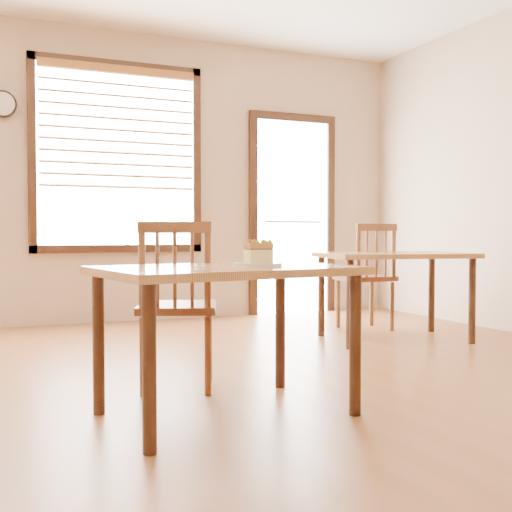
{
  "coord_description": "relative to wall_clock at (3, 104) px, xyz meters",
  "views": [
    {
      "loc": [
        -1.02,
        -2.65,
        0.91
      ],
      "look_at": [
        0.25,
        0.29,
        0.8
      ],
      "focal_mm": 45.0,
      "sensor_mm": 36.0,
      "label": 1
    }
  ],
  "objects": [
    {
      "name": "cafe_table_main",
      "position": [
        0.92,
        -3.6,
        -1.5
      ],
      "size": [
        1.34,
        0.99,
        0.75
      ],
      "rotation": [
        0.0,
        0.0,
        0.14
      ],
      "color": "#BB8348",
      "rests_on": "ground"
    },
    {
      "name": "window_right",
      "position": [
        1.1,
        0.01,
        -0.34
      ],
      "size": [
        1.76,
        0.1,
        1.96
      ],
      "color": "white",
      "rests_on": "room_shell"
    },
    {
      "name": "cafe_table_second",
      "position": [
        3.05,
        -2.03,
        -1.5
      ],
      "size": [
        1.34,
        1.01,
        0.75
      ],
      "rotation": [
        0.0,
        0.0,
        -0.17
      ],
      "color": "#BB8348",
      "rests_on": "ground"
    },
    {
      "name": "cafe_chair_main",
      "position": [
        0.83,
        -3.02,
        -1.65
      ],
      "size": [
        0.57,
        0.57,
        0.99
      ],
      "rotation": [
        0.0,
        0.0,
        2.79
      ],
      "color": "brown",
      "rests_on": "ground"
    },
    {
      "name": "plate",
      "position": [
        1.05,
        -3.69,
        -1.39
      ],
      "size": [
        0.23,
        0.23,
        0.02
      ],
      "color": "white",
      "rests_on": "cafe_table_main"
    },
    {
      "name": "cake_slice",
      "position": [
        1.05,
        -3.69,
        -1.32
      ],
      "size": [
        0.14,
        0.1,
        0.12
      ],
      "rotation": [
        0.0,
        0.0,
        -0.02
      ],
      "color": "#FFEB90",
      "rests_on": "plate"
    },
    {
      "name": "entry_door",
      "position": [
        3.1,
        0.02,
        -0.95
      ],
      "size": [
        1.08,
        0.06,
        2.29
      ],
      "color": "white",
      "rests_on": "ground"
    },
    {
      "name": "cafe_chair_second",
      "position": [
        3.15,
        -1.46,
        -1.64
      ],
      "size": [
        0.48,
        0.48,
        1.02
      ],
      "rotation": [
        0.0,
        0.0,
        3.09
      ],
      "color": "brown",
      "rests_on": "ground"
    },
    {
      "name": "room_shell",
      "position": [
        0.8,
        -3.96,
        -0.32
      ],
      "size": [
        8.0,
        8.0,
        8.0
      ],
      "color": "#C4AB8F",
      "rests_on": "ground"
    },
    {
      "name": "ground",
      "position": [
        0.8,
        -3.96,
        -2.15
      ],
      "size": [
        8.0,
        8.0,
        0.0
      ],
      "primitive_type": "plane",
      "color": "brown"
    },
    {
      "name": "wall_clock",
      "position": [
        0.0,
        0.0,
        0.0
      ],
      "size": [
        0.26,
        0.05,
        0.26
      ],
      "color": "black",
      "rests_on": "room_shell"
    }
  ]
}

